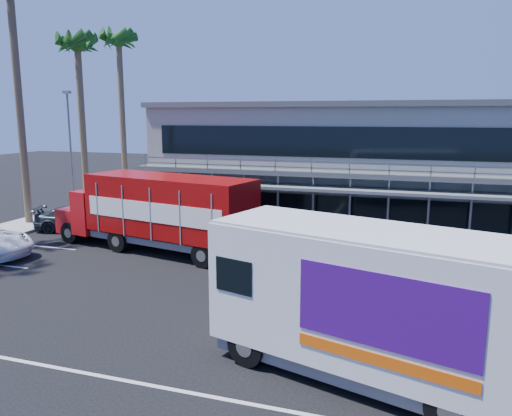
% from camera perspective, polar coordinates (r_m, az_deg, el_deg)
% --- Properties ---
extents(ground, '(120.00, 120.00, 0.00)m').
position_cam_1_polar(ground, '(18.69, -5.89, -10.11)').
color(ground, black).
rests_on(ground, ground).
extents(building, '(22.40, 12.00, 7.30)m').
position_cam_1_polar(building, '(31.30, 10.37, 5.05)').
color(building, gray).
rests_on(building, ground).
extents(curb_strip, '(3.00, 32.00, 0.16)m').
position_cam_1_polar(curb_strip, '(31.89, -26.62, -2.32)').
color(curb_strip, '#A5A399').
rests_on(curb_strip, ground).
extents(palm_d, '(2.80, 2.80, 14.75)m').
position_cam_1_polar(palm_d, '(33.37, -26.24, 20.29)').
color(palm_d, brown).
rests_on(palm_d, ground).
extents(palm_e, '(2.80, 2.80, 12.25)m').
position_cam_1_polar(palm_e, '(36.51, -19.69, 16.26)').
color(palm_e, brown).
rests_on(palm_e, ground).
extents(palm_f, '(2.80, 2.80, 13.25)m').
position_cam_1_polar(palm_f, '(41.32, -15.38, 17.02)').
color(palm_f, brown).
rests_on(palm_f, ground).
extents(light_pole_far, '(0.50, 0.25, 8.09)m').
position_cam_1_polar(light_pole_far, '(34.47, -20.43, 6.47)').
color(light_pole_far, gray).
rests_on(light_pole_far, ground).
extents(red_truck, '(11.36, 4.77, 3.73)m').
position_cam_1_polar(red_truck, '(24.67, -11.20, -0.21)').
color(red_truck, '#B50E11').
rests_on(red_truck, ground).
extents(white_van, '(8.36, 4.80, 3.87)m').
position_cam_1_polar(white_van, '(12.88, 12.57, -10.30)').
color(white_van, silver).
rests_on(white_van, ground).
extents(parked_car_d, '(5.17, 3.35, 1.39)m').
position_cam_1_polar(parked_car_d, '(30.53, -19.67, -1.16)').
color(parked_car_d, '#272E34').
rests_on(parked_car_d, ground).
extents(parked_car_e, '(4.81, 3.11, 1.52)m').
position_cam_1_polar(parked_car_e, '(32.07, -13.63, -0.18)').
color(parked_car_e, gray).
rests_on(parked_car_e, ground).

